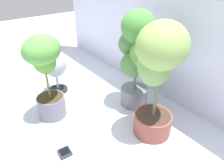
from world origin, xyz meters
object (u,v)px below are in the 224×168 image
object	(u,v)px
potted_plant_back_center	(136,53)
floor_fan	(55,68)
potted_plant_back_right	(158,70)
hygrometer_box	(65,153)
potted_plant_front_left	(45,70)

from	to	relation	value
potted_plant_back_center	floor_fan	bearing A→B (deg)	-144.38
potted_plant_back_right	hygrometer_box	size ratio (longest dim) A/B	9.71
potted_plant_back_right	floor_fan	size ratio (longest dim) A/B	2.21
hygrometer_box	floor_fan	distance (m)	0.86
potted_plant_back_center	floor_fan	xyz separation A→B (m)	(-0.62, -0.44, -0.24)
hygrometer_box	floor_fan	xyz separation A→B (m)	(-0.76, 0.31, 0.24)
potted_plant_front_left	potted_plant_back_center	distance (m)	0.71
potted_plant_front_left	hygrometer_box	distance (m)	0.61
potted_plant_back_right	floor_fan	xyz separation A→B (m)	(-0.95, -0.31, -0.27)
potted_plant_front_left	potted_plant_back_right	bearing A→B (deg)	38.28
potted_plant_front_left	potted_plant_back_right	size ratio (longest dim) A/B	0.82
potted_plant_back_center	floor_fan	size ratio (longest dim) A/B	2.19
potted_plant_back_center	potted_plant_back_right	bearing A→B (deg)	-21.30
potted_plant_front_left	hygrometer_box	size ratio (longest dim) A/B	7.98
hygrometer_box	potted_plant_back_right	bearing A→B (deg)	167.39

